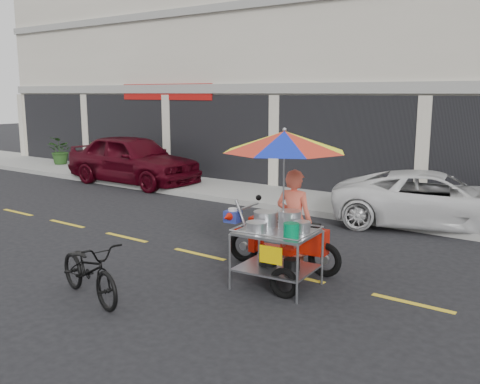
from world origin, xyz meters
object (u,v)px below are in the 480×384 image
Objects in this scene: white_pickup at (435,200)px; food_vendor_rig at (286,185)px; near_bicycle at (89,270)px; maroon_sedan at (133,159)px.

white_pickup is 1.73× the size of food_vendor_rig.
near_bicycle is at bearing -133.24° from food_vendor_rig.
near_bicycle is (-2.75, -7.31, -0.18)m from white_pickup.
near_bicycle is (7.00, -7.30, -0.38)m from maroon_sedan.
near_bicycle is 0.66× the size of food_vendor_rig.
white_pickup is 2.63× the size of near_bicycle.
maroon_sedan is at bearing 57.23° from near_bicycle.
food_vendor_rig reaches higher than maroon_sedan.
maroon_sedan is 10.15m from food_vendor_rig.
maroon_sedan reaches higher than near_bicycle.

